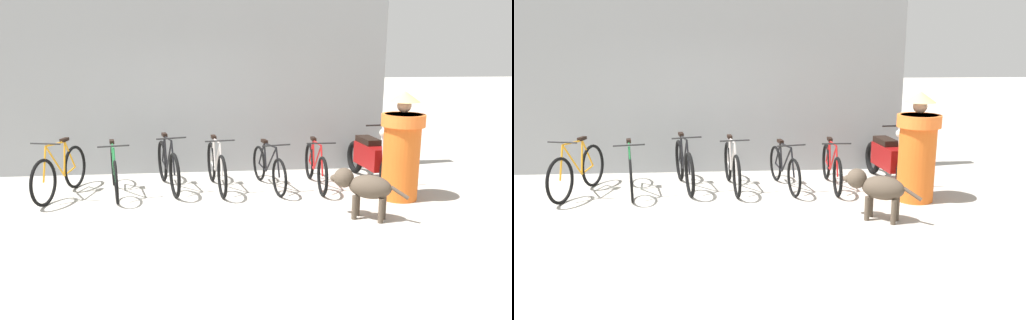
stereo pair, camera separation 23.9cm
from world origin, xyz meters
TOP-DOWN VIEW (x-y plane):
  - ground_plane at (0.00, 0.00)m, footprint 60.00×60.00m
  - shop_wall_back at (0.00, 2.97)m, footprint 7.13×0.20m
  - bicycle_0 at (-2.00, 1.57)m, footprint 0.51×1.64m
  - bicycle_1 at (-1.20, 1.62)m, footprint 0.50×1.68m
  - bicycle_2 at (-0.37, 1.82)m, footprint 0.56×1.72m
  - bicycle_3 at (0.41, 1.72)m, footprint 0.46×1.71m
  - bicycle_4 at (1.26, 1.69)m, footprint 0.48×1.60m
  - bicycle_5 at (2.04, 1.70)m, footprint 0.46×1.69m
  - motorcycle at (3.04, 1.85)m, footprint 0.58×1.97m
  - stray_dog at (2.33, 0.09)m, footprint 0.96×0.65m
  - person_in_robes at (3.17, 0.90)m, footprint 0.90×0.90m

SIDE VIEW (x-z plane):
  - ground_plane at x=0.00m, z-range 0.00..0.00m
  - bicycle_4 at x=1.26m, z-range -0.07..0.73m
  - bicycle_5 at x=2.04m, z-range -0.07..0.74m
  - bicycle_1 at x=-1.20m, z-range -0.07..0.78m
  - bicycle_3 at x=0.41m, z-range -0.08..0.80m
  - bicycle_2 at x=-0.37m, z-range -0.09..0.83m
  - bicycle_0 at x=-2.00m, z-range -0.08..0.83m
  - motorcycle at x=3.04m, z-range -0.10..0.96m
  - stray_dog at x=2.33m, z-range 0.11..0.79m
  - person_in_robes at x=3.17m, z-range -0.01..1.63m
  - shop_wall_back at x=0.00m, z-range 0.00..3.11m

